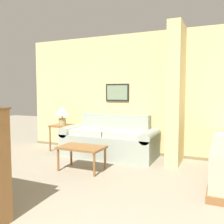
% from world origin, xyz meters
% --- Properties ---
extents(wall_back, '(7.07, 0.16, 2.60)m').
position_xyz_m(wall_back, '(-0.00, 4.44, 1.29)').
color(wall_back, '#DBC484').
rests_on(wall_back, ground_plane).
extents(wall_partition_pillar, '(0.24, 0.75, 2.60)m').
position_xyz_m(wall_partition_pillar, '(0.10, 4.01, 1.30)').
color(wall_partition_pillar, '#DBC484').
rests_on(wall_partition_pillar, ground_plane).
extents(couch, '(1.99, 0.84, 0.87)m').
position_xyz_m(couch, '(-1.25, 3.95, 0.33)').
color(couch, '#99A393').
rests_on(couch, ground_plane).
extents(coffee_table, '(0.78, 0.48, 0.42)m').
position_xyz_m(coffee_table, '(-1.28, 2.87, 0.37)').
color(coffee_table, brown).
rests_on(coffee_table, ground_plane).
extents(side_table, '(0.46, 0.46, 0.59)m').
position_xyz_m(side_table, '(-2.46, 3.97, 0.49)').
color(side_table, brown).
rests_on(side_table, ground_plane).
extents(table_lamp, '(0.33, 0.33, 0.42)m').
position_xyz_m(table_lamp, '(-2.46, 3.97, 0.87)').
color(table_lamp, tan).
rests_on(table_lamp, side_table).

